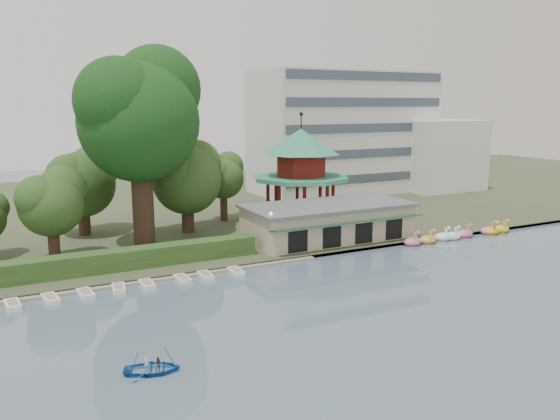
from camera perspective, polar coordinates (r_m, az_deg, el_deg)
ground_plane at (r=38.65m, az=9.60°, el=-12.18°), size 220.00×220.00×0.00m
shore at (r=84.55m, az=-11.64°, el=0.63°), size 220.00×70.00×0.40m
embankment at (r=52.65m, az=-1.61°, el=-5.51°), size 220.00×0.60×0.30m
dock at (r=48.95m, az=-14.49°, el=-7.19°), size 34.00×1.60×0.24m
boathouse at (r=60.72m, az=5.07°, el=-1.15°), size 18.60×9.39×3.90m
pavilion at (r=69.45m, az=2.19°, el=4.70°), size 12.40×12.40×13.50m
office_building at (r=94.57m, az=8.26°, el=7.64°), size 38.00×18.00×20.00m
hedge at (r=51.25m, az=-18.64°, el=-5.22°), size 30.00×2.00×1.80m
lamp_post at (r=53.96m, az=-0.95°, el=-1.59°), size 0.36×0.36×4.28m
big_tree at (r=58.01m, az=-14.45°, el=9.95°), size 13.49×12.57×20.85m
small_trees at (r=61.67m, az=-17.88°, el=2.48°), size 39.13×16.88×10.66m
swan_boats at (r=65.98m, az=18.42°, el=-2.45°), size 15.70×2.13×1.92m
moored_rowboats at (r=47.12m, az=-18.15°, el=-8.04°), size 24.70×2.71×0.36m
rowboat_with_passengers at (r=33.21m, az=-13.18°, el=-15.48°), size 5.28×4.46×2.01m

